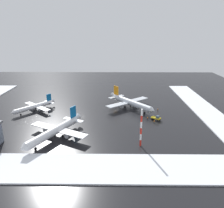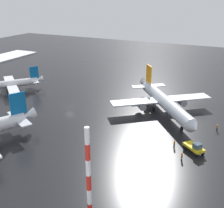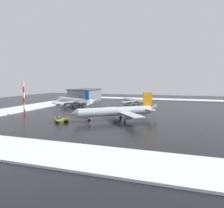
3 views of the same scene
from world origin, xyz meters
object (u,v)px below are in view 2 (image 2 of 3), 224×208
object	(u,v)px
antenna_mast	(89,175)
airplane_parked_starboard	(164,101)
ground_crew_mid_apron	(217,127)
ground_crew_by_nose_gear	(182,156)
ground_crew_beside_wing	(174,143)
pushback_tug	(195,147)
airplane_distant_tail	(6,84)

from	to	relation	value
antenna_mast	airplane_parked_starboard	bearing A→B (deg)	91.28
airplane_parked_starboard	ground_crew_mid_apron	bearing A→B (deg)	32.41
ground_crew_mid_apron	ground_crew_by_nose_gear	size ratio (longest dim) A/B	1.00
airplane_parked_starboard	ground_crew_beside_wing	world-z (taller)	airplane_parked_starboard
ground_crew_beside_wing	ground_crew_by_nose_gear	bearing A→B (deg)	24.63
ground_crew_beside_wing	antenna_mast	distance (m)	26.88
airplane_parked_starboard	ground_crew_by_nose_gear	size ratio (longest dim) A/B	16.97
pushback_tug	antenna_mast	size ratio (longest dim) A/B	0.33
airplane_distant_tail	ground_crew_mid_apron	size ratio (longest dim) A/B	12.39
airplane_distant_tail	ground_crew_mid_apron	bearing A→B (deg)	130.02
pushback_tug	antenna_mast	bearing A→B (deg)	-73.97
ground_crew_by_nose_gear	pushback_tug	bearing A→B (deg)	101.77
airplane_distant_tail	ground_crew_beside_wing	distance (m)	61.04
pushback_tug	ground_crew_mid_apron	bearing A→B (deg)	115.34
ground_crew_by_nose_gear	antenna_mast	bearing A→B (deg)	-76.27
airplane_parked_starboard	pushback_tug	size ratio (longest dim) A/B	5.85
ground_crew_mid_apron	antenna_mast	size ratio (longest dim) A/B	0.12
airplane_distant_tail	ground_crew_beside_wing	size ratio (longest dim) A/B	12.39
airplane_parked_starboard	ground_crew_mid_apron	world-z (taller)	airplane_parked_starboard
ground_crew_mid_apron	antenna_mast	world-z (taller)	antenna_mast
ground_crew_mid_apron	ground_crew_beside_wing	size ratio (longest dim) A/B	1.00
pushback_tug	ground_crew_mid_apron	world-z (taller)	pushback_tug
pushback_tug	airplane_distant_tail	bearing A→B (deg)	-151.79
ground_crew_mid_apron	airplane_parked_starboard	bearing A→B (deg)	128.04
airplane_parked_starboard	ground_crew_by_nose_gear	distance (m)	23.67
ground_crew_by_nose_gear	airplane_distant_tail	bearing A→B (deg)	-158.08
ground_crew_by_nose_gear	antenna_mast	world-z (taller)	antenna_mast
ground_crew_mid_apron	antenna_mast	distance (m)	40.48
ground_crew_mid_apron	ground_crew_by_nose_gear	bearing A→B (deg)	-139.58
ground_crew_beside_wing	airplane_distant_tail	bearing A→B (deg)	-107.92
airplane_parked_starboard	ground_crew_beside_wing	distance (m)	18.85
pushback_tug	ground_crew_beside_wing	bearing A→B (deg)	-145.07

